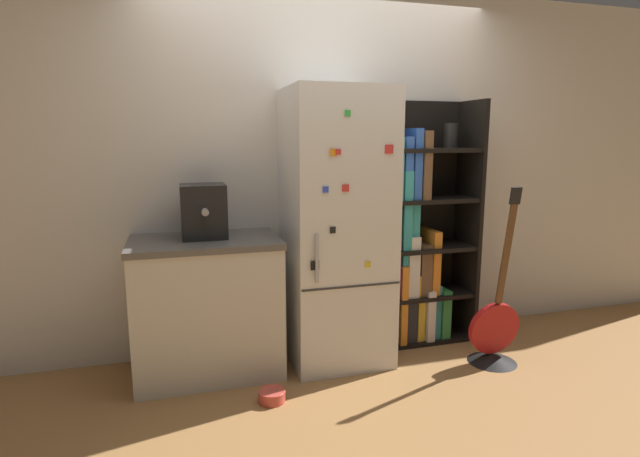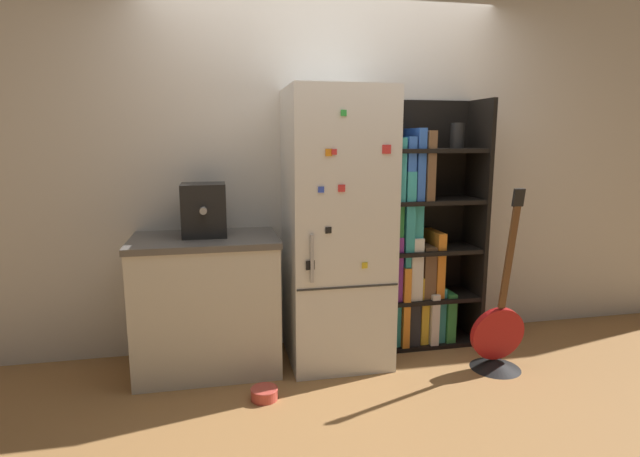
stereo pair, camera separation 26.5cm
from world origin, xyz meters
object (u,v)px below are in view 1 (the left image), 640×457
(espresso_machine, at_px, (204,211))
(guitar, at_px, (494,339))
(pet_bowl, at_px, (272,395))
(bookshelf, at_px, (415,242))
(refrigerator, at_px, (336,228))

(espresso_machine, height_order, guitar, espresso_machine)
(guitar, bearing_deg, pet_bowl, -176.97)
(espresso_machine, relative_size, pet_bowl, 2.09)
(espresso_machine, relative_size, guitar, 0.28)
(bookshelf, height_order, espresso_machine, bookshelf)
(refrigerator, distance_m, bookshelf, 0.72)
(bookshelf, distance_m, guitar, 0.88)
(bookshelf, bearing_deg, refrigerator, -167.23)
(refrigerator, xyz_separation_m, espresso_machine, (-0.88, 0.06, 0.14))
(espresso_machine, distance_m, guitar, 2.14)
(refrigerator, relative_size, guitar, 1.51)
(bookshelf, bearing_deg, espresso_machine, -176.70)
(bookshelf, relative_size, guitar, 1.47)
(bookshelf, bearing_deg, pet_bowl, -152.62)
(bookshelf, xyz_separation_m, guitar, (0.33, -0.56, -0.59))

